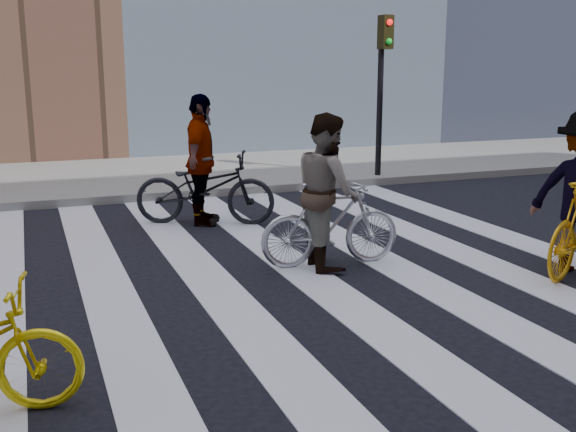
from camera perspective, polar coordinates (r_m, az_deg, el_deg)
ground at (r=7.55m, az=-2.17°, el=-5.54°), size 100.00×100.00×0.00m
sidewalk_far at (r=14.65m, az=-11.85°, el=3.37°), size 100.00×5.00×0.15m
zebra_crosswalk at (r=7.54m, az=-2.17°, el=-5.49°), size 8.25×10.00×0.01m
traffic_signal at (r=13.85m, az=8.02°, el=12.16°), size 0.22×0.42×3.33m
bike_silver_mid at (r=8.02m, az=3.63°, el=-0.67°), size 1.74×0.66×1.02m
bike_dark_rear at (r=10.21m, az=-7.05°, el=2.35°), size 2.21×1.55×1.10m
rider_mid at (r=7.91m, az=3.34°, el=2.13°), size 0.79×0.96×1.83m
rider_rear at (r=10.13m, az=-7.39°, el=4.70°), size 0.91×1.24×1.96m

